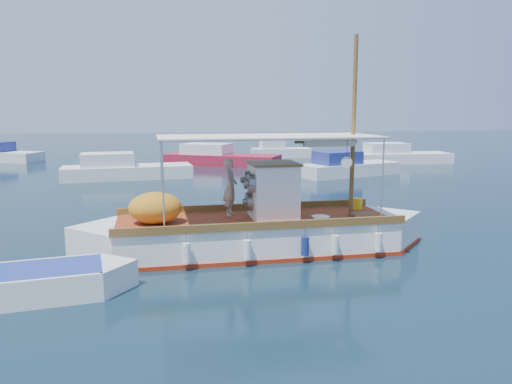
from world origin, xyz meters
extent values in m
plane|color=black|center=(0.00, 0.00, 0.00)|extent=(160.00, 160.00, 0.00)
cube|color=white|center=(-0.54, -0.35, 0.38)|extent=(8.29, 3.33, 1.19)
cube|color=white|center=(-4.58, -0.67, 0.38)|extent=(2.69, 2.69, 1.19)
cube|color=white|center=(3.49, -0.03, 0.38)|extent=(2.69, 2.69, 1.19)
cube|color=maroon|center=(-0.54, -0.35, 0.02)|extent=(8.40, 3.43, 0.19)
cube|color=maroon|center=(-0.54, -0.35, 0.95)|extent=(8.27, 3.12, 0.06)
cube|color=brown|center=(-0.65, 1.01, 1.08)|extent=(8.19, 0.76, 0.22)
cube|color=brown|center=(-0.44, -1.70, 1.08)|extent=(8.19, 0.76, 0.22)
cube|color=white|center=(-0.01, -0.30, 1.78)|extent=(1.40, 1.50, 1.62)
cube|color=brown|center=(-0.01, -0.30, 2.62)|extent=(1.52, 1.62, 0.06)
cylinder|color=slate|center=(-0.68, -0.70, 2.11)|extent=(0.28, 0.56, 0.54)
cylinder|color=slate|center=(-0.73, -0.01, 2.11)|extent=(0.28, 0.56, 0.54)
cylinder|color=slate|center=(-0.70, -0.36, 1.51)|extent=(0.28, 0.56, 0.54)
cylinder|color=brown|center=(2.47, -0.11, 3.67)|extent=(0.14, 0.14, 5.40)
cylinder|color=brown|center=(1.61, -0.18, 3.24)|extent=(1.94, 0.24, 0.09)
cylinder|color=silver|center=(-3.33, 0.62, 2.19)|extent=(0.05, 0.05, 2.43)
cylinder|color=silver|center=(-3.14, -1.74, 2.19)|extent=(0.05, 0.05, 2.43)
cylinder|color=silver|center=(2.81, 1.11, 2.19)|extent=(0.05, 0.05, 2.43)
cylinder|color=silver|center=(3.00, -1.26, 2.19)|extent=(0.05, 0.05, 2.43)
cube|color=silver|center=(-0.17, -0.32, 3.42)|extent=(6.56, 3.09, 0.04)
ellipsoid|color=#C27B1C|center=(-3.45, -0.58, 1.43)|extent=(1.61, 1.40, 0.91)
cube|color=yellow|center=(0.81, 0.36, 1.19)|extent=(0.28, 0.22, 0.43)
cylinder|color=yellow|center=(2.95, 0.69, 1.16)|extent=(0.35, 0.35, 0.37)
cube|color=brown|center=(2.72, -0.52, 1.04)|extent=(0.74, 0.54, 0.13)
cylinder|color=#B2B2B2|center=(1.33, -0.79, 1.04)|extent=(0.58, 0.58, 0.13)
cylinder|color=white|center=(1.91, -1.29, 2.73)|extent=(0.33, 0.06, 0.32)
cylinder|color=white|center=(-2.58, -2.02, 0.49)|extent=(0.23, 0.23, 0.52)
cylinder|color=navy|center=(0.65, -1.77, 0.49)|extent=(0.23, 0.23, 0.52)
cylinder|color=white|center=(2.81, -1.60, 0.49)|extent=(0.23, 0.23, 0.52)
imported|color=#AE9F90|center=(-1.25, 0.23, 1.86)|extent=(0.56, 0.72, 1.75)
cube|color=white|center=(-6.62, -3.58, 0.23)|extent=(4.52, 2.50, 0.83)
cube|color=white|center=(-4.53, -3.14, 0.23)|extent=(1.63, 1.63, 0.83)
cube|color=navy|center=(-6.62, -3.58, 0.63)|extent=(4.48, 2.32, 0.05)
cube|color=silver|center=(-6.36, 16.45, 0.30)|extent=(8.00, 3.54, 1.00)
cube|color=silver|center=(-7.51, 16.28, 1.20)|extent=(3.36, 2.49, 0.80)
cube|color=maroon|center=(-0.11, 23.59, 0.30)|extent=(9.10, 6.23, 1.00)
cube|color=silver|center=(-1.30, 24.15, 1.20)|extent=(4.17, 3.63, 0.80)
cube|color=silver|center=(7.64, 16.12, 0.30)|extent=(7.10, 4.57, 1.00)
cube|color=navy|center=(6.70, 15.74, 1.20)|extent=(3.21, 2.75, 0.80)
cube|color=silver|center=(14.01, 23.09, 0.30)|extent=(7.84, 2.71, 1.00)
cube|color=silver|center=(12.84, 23.07, 1.20)|extent=(3.15, 2.25, 0.80)
cube|color=silver|center=(-17.59, 28.19, 0.30)|extent=(6.30, 4.37, 1.00)
cube|color=silver|center=(5.43, 29.06, 0.30)|extent=(5.25, 2.22, 1.00)
cube|color=silver|center=(4.66, 29.03, 1.20)|extent=(2.14, 1.79, 0.80)
camera|label=1|loc=(-2.35, -14.76, 4.19)|focal=35.00mm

